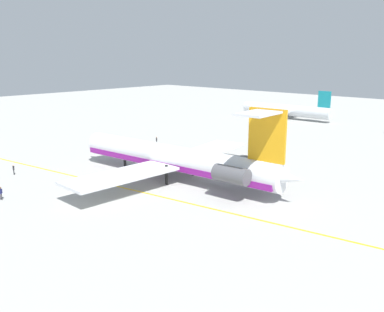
{
  "coord_description": "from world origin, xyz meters",
  "views": [
    {
      "loc": [
        45.12,
        -39.19,
        18.42
      ],
      "look_at": [
        0.84,
        8.87,
        2.8
      ],
      "focal_mm": 39.89,
      "sensor_mm": 36.0,
      "label": 1
    }
  ],
  "objects_px": {
    "ground_crew_near_tail": "(157,139)",
    "safety_cone_nose": "(144,145)",
    "airliner_far_left": "(283,110)",
    "ground_crew_portside": "(1,192)",
    "main_jetliner": "(180,159)",
    "ground_crew_starboard": "(14,168)"
  },
  "relations": [
    {
      "from": "ground_crew_near_tail",
      "to": "safety_cone_nose",
      "type": "height_order",
      "value": "ground_crew_near_tail"
    },
    {
      "from": "ground_crew_near_tail",
      "to": "ground_crew_portside",
      "type": "relative_size",
      "value": 0.94
    },
    {
      "from": "safety_cone_nose",
      "to": "ground_crew_portside",
      "type": "bearing_deg",
      "value": -71.32
    },
    {
      "from": "ground_crew_starboard",
      "to": "safety_cone_nose",
      "type": "distance_m",
      "value": 28.06
    },
    {
      "from": "ground_crew_near_tail",
      "to": "ground_crew_starboard",
      "type": "distance_m",
      "value": 30.92
    },
    {
      "from": "airliner_far_left",
      "to": "safety_cone_nose",
      "type": "relative_size",
      "value": 52.56
    },
    {
      "from": "ground_crew_portside",
      "to": "safety_cone_nose",
      "type": "relative_size",
      "value": 3.23
    },
    {
      "from": "airliner_far_left",
      "to": "ground_crew_near_tail",
      "type": "relative_size",
      "value": 17.25
    },
    {
      "from": "ground_crew_near_tail",
      "to": "ground_crew_starboard",
      "type": "bearing_deg",
      "value": 64.38
    },
    {
      "from": "main_jetliner",
      "to": "airliner_far_left",
      "type": "distance_m",
      "value": 69.49
    },
    {
      "from": "ground_crew_near_tail",
      "to": "safety_cone_nose",
      "type": "relative_size",
      "value": 3.05
    },
    {
      "from": "main_jetliner",
      "to": "airliner_far_left",
      "type": "xyz_separation_m",
      "value": [
        -21.86,
        65.96,
        -0.7
      ]
    },
    {
      "from": "airliner_far_left",
      "to": "ground_crew_starboard",
      "type": "xyz_separation_m",
      "value": [
        0.8,
        -81.7,
        -1.49
      ]
    },
    {
      "from": "ground_crew_starboard",
      "to": "safety_cone_nose",
      "type": "height_order",
      "value": "ground_crew_starboard"
    },
    {
      "from": "airliner_far_left",
      "to": "ground_crew_portside",
      "type": "distance_m",
      "value": 89.0
    },
    {
      "from": "ground_crew_starboard",
      "to": "ground_crew_near_tail",
      "type": "bearing_deg",
      "value": -173.17
    },
    {
      "from": "ground_crew_portside",
      "to": "safety_cone_nose",
      "type": "height_order",
      "value": "ground_crew_portside"
    },
    {
      "from": "ground_crew_starboard",
      "to": "ground_crew_portside",
      "type": "bearing_deg",
      "value": 63.4
    },
    {
      "from": "ground_crew_near_tail",
      "to": "ground_crew_portside",
      "type": "distance_m",
      "value": 39.07
    },
    {
      "from": "airliner_far_left",
      "to": "safety_cone_nose",
      "type": "height_order",
      "value": "airliner_far_left"
    },
    {
      "from": "ground_crew_near_tail",
      "to": "ground_crew_portside",
      "type": "height_order",
      "value": "ground_crew_portside"
    },
    {
      "from": "ground_crew_starboard",
      "to": "airliner_far_left",
      "type": "bearing_deg",
      "value": -173.65
    }
  ]
}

